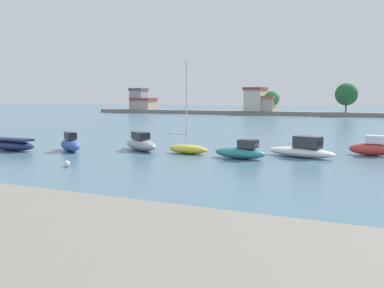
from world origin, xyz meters
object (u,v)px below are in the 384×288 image
Objects in this scene: moored_boat_5 at (241,152)px; mooring_buoy_2 at (24,144)px; moored_boat_7 at (372,148)px; mooring_buoy_1 at (67,164)px; moored_boat_4 at (188,148)px; moored_boat_1 at (12,145)px; moored_boat_6 at (302,150)px; mooring_buoy_0 at (70,138)px; moored_boat_3 at (141,144)px; moored_boat_2 at (70,144)px.

mooring_buoy_2 is (-20.50, -0.95, -0.30)m from moored_boat_5.
mooring_buoy_2 is at bearing -163.23° from moored_boat_7.
mooring_buoy_1 is (-8.76, -8.51, -0.30)m from moored_boat_5.
moored_boat_4 is 17.32× the size of mooring_buoy_2.
moored_boat_5 is 10.06× the size of mooring_buoy_1.
moored_boat_1 is 14.88m from moored_boat_4.
moored_boat_5 reaches higher than mooring_buoy_2.
moored_boat_4 reaches higher than moored_boat_1.
mooring_buoy_0 is (-24.96, 3.20, -0.34)m from moored_boat_6.
moored_boat_4 is at bearing -151.16° from moored_boat_6.
moored_boat_4 is at bearing 66.45° from mooring_buoy_1.
mooring_buoy_0 is (-11.92, 4.91, -0.39)m from moored_boat_3.
moored_boat_4 reaches higher than moored_boat_7.
moored_boat_4 is at bearing 6.34° from mooring_buoy_2.
mooring_buoy_2 is (-28.95, -6.97, -0.37)m from moored_boat_7.
moored_boat_5 is 10.78× the size of mooring_buoy_0.
moored_boat_4 is at bearing 176.59° from moored_boat_5.
mooring_buoy_0 is at bearing -176.58° from moored_boat_7.
moored_boat_6 is 16.89m from mooring_buoy_1.
mooring_buoy_2 is at bearing -154.55° from moored_boat_2.
moored_boat_6 is 24.62m from mooring_buoy_2.
moored_boat_1 is 19.25m from moored_boat_5.
moored_boat_3 is 11.48m from mooring_buoy_2.
moored_boat_2 is 18.62m from moored_boat_6.
moored_boat_1 is at bearing -124.95° from moored_boat_2.
moored_boat_2 is at bearing -157.35° from moored_boat_7.
moored_boat_4 reaches higher than moored_boat_6.
moored_boat_3 is at bearing -179.97° from moored_boat_5.
mooring_buoy_0 is at bearing -171.12° from moored_boat_6.
moored_boat_2 is (4.71, 1.77, 0.11)m from moored_boat_1.
moored_boat_2 is 5.79m from moored_boat_3.
moored_boat_1 is 1.15× the size of moored_boat_5.
mooring_buoy_2 is at bearing -171.03° from moored_boat_5.
moored_boat_5 is at bearing -5.86° from moored_boat_4.
mooring_buoy_2 is (-6.33, 1.00, -0.39)m from moored_boat_2.
moored_boat_2 is at bearing -9.00° from mooring_buoy_2.
moored_boat_1 is at bearing -147.98° from moored_boat_6.
moored_boat_2 is at bearing -165.85° from moored_boat_5.
moored_boat_5 is 1.24× the size of moored_boat_7.
moored_boat_6 is 13.63× the size of mooring_buoy_2.
moored_boat_6 is (13.04, 1.71, -0.05)m from moored_boat_3.
moored_boat_3 is 18.35m from moored_boat_7.
moored_boat_5 is at bearing 27.52° from moored_boat_3.
moored_boat_6 is at bearing 16.54° from moored_boat_4.
moored_boat_4 is 4.77m from moored_boat_5.
moored_boat_6 is at bearing 16.11° from moored_boat_1.
moored_boat_6 is at bearing -7.30° from mooring_buoy_0.
moored_boat_2 is 6.42m from mooring_buoy_2.
moored_boat_4 reaches higher than moored_boat_2.
moored_boat_2 reaches higher than moored_boat_1.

